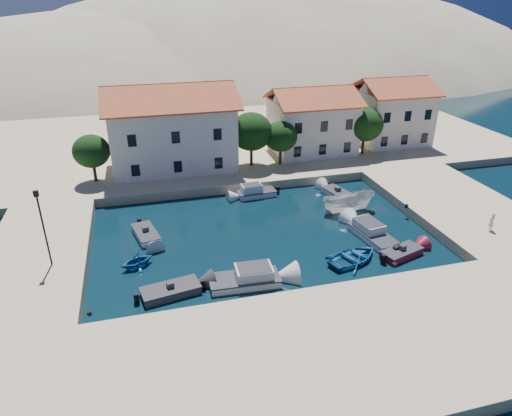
{
  "coord_description": "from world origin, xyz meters",
  "views": [
    {
      "loc": [
        -9.91,
        -25.1,
        20.23
      ],
      "look_at": [
        -0.1,
        11.69,
        2.0
      ],
      "focal_mm": 32.0,
      "sensor_mm": 36.0,
      "label": 1
    }
  ],
  "objects_px": {
    "building_right": "(392,110)",
    "cabin_cruiser_south": "(244,279)",
    "building_mid": "(312,119)",
    "rowboat_south": "(353,261)",
    "building_left": "(172,125)",
    "pedestrian": "(492,222)",
    "cabin_cruiser_east": "(373,234)",
    "lamppost": "(42,221)",
    "boat_east": "(348,211)"
  },
  "relations": [
    {
      "from": "rowboat_south",
      "to": "cabin_cruiser_east",
      "type": "xyz_separation_m",
      "value": [
        3.33,
        2.95,
        0.48
      ]
    },
    {
      "from": "pedestrian",
      "to": "building_right",
      "type": "bearing_deg",
      "value": -114.61
    },
    {
      "from": "building_mid",
      "to": "pedestrian",
      "type": "height_order",
      "value": "building_mid"
    },
    {
      "from": "boat_east",
      "to": "pedestrian",
      "type": "relative_size",
      "value": 3.25
    },
    {
      "from": "cabin_cruiser_south",
      "to": "boat_east",
      "type": "height_order",
      "value": "cabin_cruiser_south"
    },
    {
      "from": "building_mid",
      "to": "rowboat_south",
      "type": "bearing_deg",
      "value": -103.13
    },
    {
      "from": "cabin_cruiser_east",
      "to": "pedestrian",
      "type": "xyz_separation_m",
      "value": [
        9.83,
        -2.86,
        1.37
      ]
    },
    {
      "from": "rowboat_south",
      "to": "cabin_cruiser_east",
      "type": "distance_m",
      "value": 4.48
    },
    {
      "from": "lamppost",
      "to": "building_left",
      "type": "bearing_deg",
      "value": 60.1
    },
    {
      "from": "building_right",
      "to": "boat_east",
      "type": "height_order",
      "value": "building_right"
    },
    {
      "from": "lamppost",
      "to": "boat_east",
      "type": "bearing_deg",
      "value": 9.5
    },
    {
      "from": "cabin_cruiser_south",
      "to": "rowboat_south",
      "type": "distance_m",
      "value": 9.52
    },
    {
      "from": "lamppost",
      "to": "building_mid",
      "type": "bearing_deg",
      "value": 35.45
    },
    {
      "from": "building_right",
      "to": "boat_east",
      "type": "distance_m",
      "value": 23.19
    },
    {
      "from": "cabin_cruiser_south",
      "to": "pedestrian",
      "type": "xyz_separation_m",
      "value": [
        22.62,
        0.98,
        1.37
      ]
    },
    {
      "from": "building_left",
      "to": "lamppost",
      "type": "distance_m",
      "value": 23.1
    },
    {
      "from": "building_mid",
      "to": "rowboat_south",
      "type": "xyz_separation_m",
      "value": [
        -5.86,
        -25.13,
        -5.22
      ]
    },
    {
      "from": "cabin_cruiser_east",
      "to": "building_right",
      "type": "bearing_deg",
      "value": -40.15
    },
    {
      "from": "cabin_cruiser_east",
      "to": "boat_east",
      "type": "distance_m",
      "value": 5.76
    },
    {
      "from": "building_left",
      "to": "building_right",
      "type": "xyz_separation_m",
      "value": [
        30.0,
        2.0,
        -0.46
      ]
    },
    {
      "from": "boat_east",
      "to": "lamppost",
      "type": "bearing_deg",
      "value": 99.2
    },
    {
      "from": "building_left",
      "to": "rowboat_south",
      "type": "xyz_separation_m",
      "value": [
        12.14,
        -24.13,
        -5.94
      ]
    },
    {
      "from": "building_left",
      "to": "cabin_cruiser_east",
      "type": "bearing_deg",
      "value": -53.86
    },
    {
      "from": "building_mid",
      "to": "building_right",
      "type": "bearing_deg",
      "value": 4.76
    },
    {
      "from": "building_right",
      "to": "rowboat_south",
      "type": "bearing_deg",
      "value": -124.35
    },
    {
      "from": "building_right",
      "to": "cabin_cruiser_east",
      "type": "distance_m",
      "value": 27.81
    },
    {
      "from": "building_left",
      "to": "pedestrian",
      "type": "distance_m",
      "value": 35.13
    },
    {
      "from": "building_left",
      "to": "boat_east",
      "type": "relative_size",
      "value": 2.66
    },
    {
      "from": "building_left",
      "to": "building_mid",
      "type": "xyz_separation_m",
      "value": [
        18.0,
        1.0,
        -0.71
      ]
    },
    {
      "from": "building_right",
      "to": "lamppost",
      "type": "distance_m",
      "value": 46.98
    },
    {
      "from": "building_left",
      "to": "pedestrian",
      "type": "relative_size",
      "value": 8.66
    },
    {
      "from": "building_left",
      "to": "cabin_cruiser_south",
      "type": "height_order",
      "value": "building_left"
    },
    {
      "from": "building_mid",
      "to": "cabin_cruiser_south",
      "type": "height_order",
      "value": "building_mid"
    },
    {
      "from": "building_right",
      "to": "rowboat_south",
      "type": "relative_size",
      "value": 1.98
    },
    {
      "from": "lamppost",
      "to": "rowboat_south",
      "type": "xyz_separation_m",
      "value": [
        23.64,
        -4.13,
        -4.75
      ]
    },
    {
      "from": "cabin_cruiser_south",
      "to": "boat_east",
      "type": "relative_size",
      "value": 0.99
    },
    {
      "from": "building_left",
      "to": "cabin_cruiser_east",
      "type": "xyz_separation_m",
      "value": [
        15.47,
        -21.18,
        -5.46
      ]
    },
    {
      "from": "cabin_cruiser_east",
      "to": "cabin_cruiser_south",
      "type": "bearing_deg",
      "value": 98.62
    },
    {
      "from": "boat_east",
      "to": "pedestrian",
      "type": "height_order",
      "value": "pedestrian"
    },
    {
      "from": "building_mid",
      "to": "pedestrian",
      "type": "bearing_deg",
      "value": -73.75
    },
    {
      "from": "lamppost",
      "to": "cabin_cruiser_south",
      "type": "distance_m",
      "value": 15.63
    },
    {
      "from": "rowboat_south",
      "to": "lamppost",
      "type": "bearing_deg",
      "value": 59.87
    },
    {
      "from": "building_left",
      "to": "rowboat_south",
      "type": "bearing_deg",
      "value": -63.3
    },
    {
      "from": "cabin_cruiser_south",
      "to": "building_right",
      "type": "bearing_deg",
      "value": 47.66
    },
    {
      "from": "building_mid",
      "to": "cabin_cruiser_east",
      "type": "distance_m",
      "value": 22.82
    },
    {
      "from": "cabin_cruiser_south",
      "to": "cabin_cruiser_east",
      "type": "height_order",
      "value": "same"
    },
    {
      "from": "building_right",
      "to": "rowboat_south",
      "type": "height_order",
      "value": "building_right"
    },
    {
      "from": "building_right",
      "to": "cabin_cruiser_south",
      "type": "relative_size",
      "value": 1.72
    },
    {
      "from": "building_mid",
      "to": "building_right",
      "type": "xyz_separation_m",
      "value": [
        12.0,
        1.0,
        0.25
      ]
    },
    {
      "from": "building_right",
      "to": "rowboat_south",
      "type": "distance_m",
      "value": 32.12
    }
  ]
}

